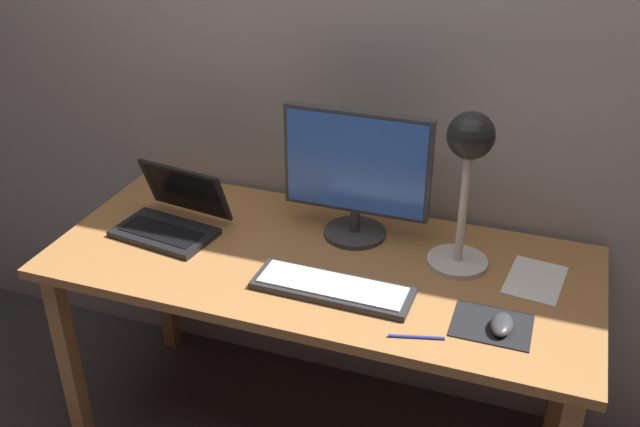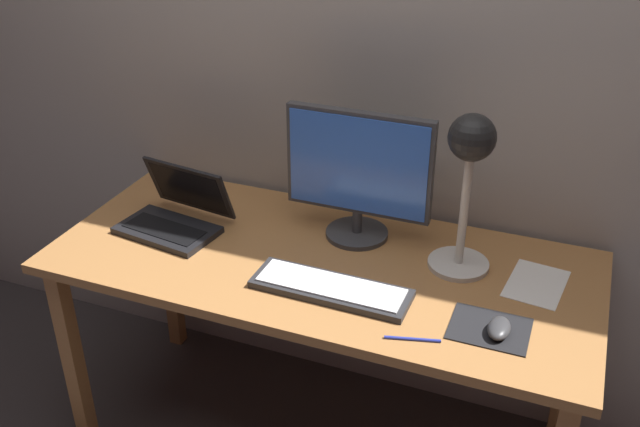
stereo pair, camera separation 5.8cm
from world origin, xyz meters
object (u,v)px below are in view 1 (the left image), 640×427
object	(u,v)px
monitor	(356,171)
pen	(416,337)
laptop	(174,212)
desk_lamp	(468,163)
keyboard_main	(332,288)
mouse	(502,324)

from	to	relation	value
monitor	pen	bearing A→B (deg)	-55.80
laptop	pen	bearing A→B (deg)	-18.91
monitor	desk_lamp	bearing A→B (deg)	-9.97
monitor	keyboard_main	distance (m)	0.38
mouse	pen	xyz separation A→B (m)	(-0.19, -0.10, -0.02)
desk_lamp	pen	bearing A→B (deg)	-95.32
keyboard_main	pen	xyz separation A→B (m)	(0.26, -0.12, -0.01)
desk_lamp	pen	world-z (taller)	desk_lamp
keyboard_main	pen	size ratio (longest dim) A/B	3.16
keyboard_main	laptop	distance (m)	0.60
keyboard_main	pen	bearing A→B (deg)	-24.76
desk_lamp	mouse	xyz separation A→B (m)	(0.16, -0.27, -0.30)
mouse	keyboard_main	bearing A→B (deg)	177.49
monitor	desk_lamp	size ratio (longest dim) A/B	0.96
monitor	pen	xyz separation A→B (m)	(0.29, -0.43, -0.22)
laptop	mouse	bearing A→B (deg)	-10.25
laptop	pen	world-z (taller)	laptop
mouse	desk_lamp	bearing A→B (deg)	120.16
keyboard_main	mouse	xyz separation A→B (m)	(0.46, -0.02, 0.01)
laptop	pen	distance (m)	0.89
pen	mouse	bearing A→B (deg)	27.43
mouse	monitor	bearing A→B (deg)	145.79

